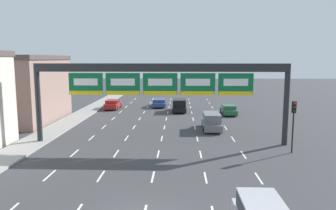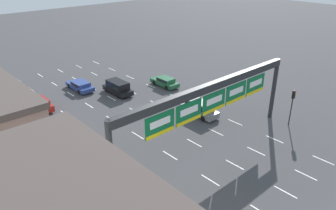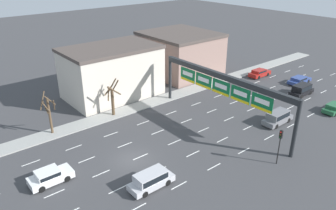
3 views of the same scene
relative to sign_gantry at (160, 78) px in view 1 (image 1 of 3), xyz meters
name	(u,v)px [view 1 (image 1 of 3)]	position (x,y,z in m)	size (l,w,h in m)	color
lane_dashes	(160,145)	(0.00, -0.62, -5.73)	(13.32, 67.00, 0.01)	white
sign_gantry	(160,78)	(0.00, 0.00, 0.00)	(21.86, 0.70, 6.97)	#232628
building_far	(0,88)	(-19.58, 9.88, -1.85)	(13.22, 12.14, 7.76)	gray
car_green	(229,109)	(8.15, 15.48, -5.04)	(1.81, 4.45, 1.29)	#235B38
suv_grey	(212,121)	(4.99, 5.89, -4.76)	(1.85, 4.75, 1.76)	slate
car_blue	(159,102)	(-1.52, 22.31, -5.08)	(1.99, 4.84, 1.20)	navy
car_red	(113,104)	(-8.27, 19.90, -5.00)	(1.90, 4.61, 1.37)	maroon
suv_black	(179,105)	(1.59, 17.68, -4.76)	(1.94, 4.68, 1.77)	black
traffic_light_near_gantry	(294,116)	(10.50, -2.45, -2.78)	(0.30, 0.35, 4.10)	black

